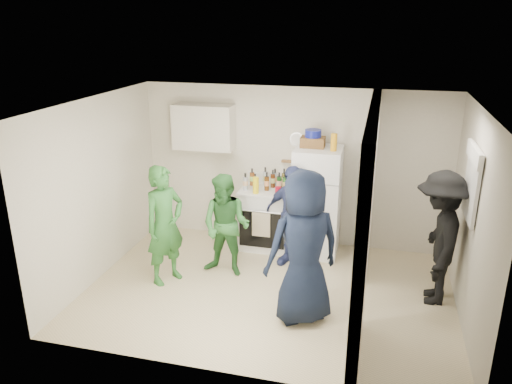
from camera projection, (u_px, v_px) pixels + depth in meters
floor at (268, 291)px, 6.69m from camera, size 4.80×4.80×0.00m
wall_back at (293, 167)px, 7.83m from camera, size 4.80×0.00×4.80m
wall_front at (230, 265)px, 4.72m from camera, size 4.80×0.00×4.80m
wall_left at (99, 189)px, 6.83m from camera, size 0.00×3.40×3.40m
wall_right at (473, 222)px, 5.72m from camera, size 0.00×3.40×3.40m
ceiling at (270, 105)px, 5.86m from camera, size 4.80×4.80×0.00m
partition_pier_back at (370, 185)px, 7.00m from camera, size 0.12×1.20×2.50m
partition_pier_front at (362, 252)px, 4.99m from camera, size 0.12×1.20×2.50m
partition_header at (373, 127)px, 5.65m from camera, size 0.12×1.00×0.40m
stove at (267, 218)px, 7.86m from camera, size 0.81×0.67×0.96m
upper_cabinet at (204, 127)px, 7.79m from camera, size 0.95×0.34×0.70m
fridge at (317, 202)px, 7.54m from camera, size 0.69×0.67×1.67m
wicker_basket at (313, 142)px, 7.31m from camera, size 0.35×0.25×0.15m
blue_bowl at (313, 133)px, 7.26m from camera, size 0.24×0.24×0.11m
yellow_cup_stack_top at (334, 142)px, 7.08m from camera, size 0.09×0.09×0.25m
wall_clock at (297, 139)px, 7.65m from camera, size 0.22×0.02×0.22m
spice_shelf at (293, 162)px, 7.75m from camera, size 0.35×0.08×0.03m
nook_window at (473, 184)px, 5.78m from camera, size 0.03×0.70×0.80m
nook_window_frame at (472, 183)px, 5.78m from camera, size 0.04×0.76×0.86m
nook_valance at (474, 154)px, 5.67m from camera, size 0.04×0.82×0.18m
yellow_cup_stack_stove at (256, 185)px, 7.49m from camera, size 0.09×0.09×0.25m
red_cup at (278, 191)px, 7.45m from camera, size 0.09×0.09×0.12m
person_green_left at (165, 225)px, 6.71m from camera, size 0.64×0.72×1.66m
person_green_center at (226, 226)px, 6.93m from camera, size 0.77×0.63×1.47m
person_denim at (292, 216)px, 7.19m from camera, size 0.96×0.70×1.52m
person_navy at (304, 248)px, 5.79m from camera, size 1.09×1.00×1.88m
person_nook at (439, 238)px, 6.21m from camera, size 0.69×1.15×1.74m
bottle_a at (252, 177)px, 7.84m from camera, size 0.07×0.07×0.27m
bottle_b at (255, 182)px, 7.61m from camera, size 0.06×0.06×0.27m
bottle_c at (265, 176)px, 7.82m from camera, size 0.07×0.07×0.30m
bottle_d at (267, 181)px, 7.61m from camera, size 0.07×0.07×0.29m
bottle_e at (275, 177)px, 7.81m from camera, size 0.07×0.07×0.28m
bottle_f at (279, 181)px, 7.63m from camera, size 0.07×0.07×0.28m
bottle_g at (284, 178)px, 7.72m from camera, size 0.08×0.08×0.31m
bottle_h at (245, 181)px, 7.64m from camera, size 0.08×0.08×0.27m
bottle_i at (273, 179)px, 7.74m from camera, size 0.07×0.07×0.28m
bottle_j at (285, 182)px, 7.50m from camera, size 0.07×0.07×0.32m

